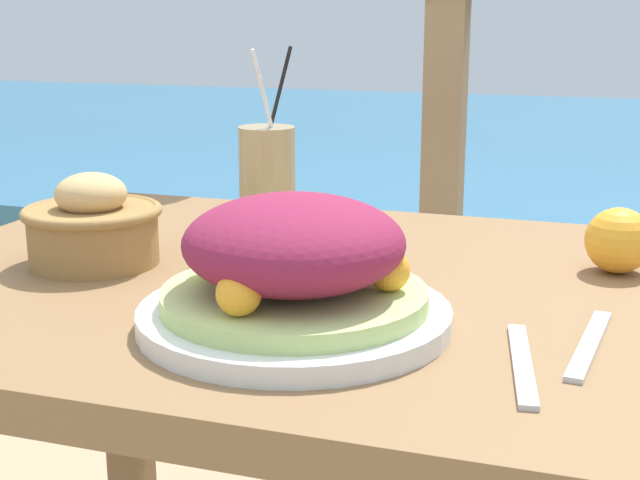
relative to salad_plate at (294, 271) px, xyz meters
name	(u,v)px	position (x,y,z in m)	size (l,w,h in m)	color
patio_table	(326,366)	(-0.02, 0.16, -0.16)	(1.02, 0.73, 0.70)	olive
railing_fence	(445,106)	(-0.02, 0.86, 0.07)	(2.80, 0.08, 1.11)	#937551
sea_backdrop	(541,185)	(-0.02, 3.36, -0.53)	(12.00, 4.00, 0.44)	teal
salad_plate	(294,271)	(0.00, 0.00, 0.00)	(0.30, 0.30, 0.13)	silver
drink_glass	(267,182)	(-0.15, 0.32, 0.02)	(0.07, 0.08, 0.25)	tan
bread_basket	(93,226)	(-0.30, 0.13, -0.01)	(0.16, 0.16, 0.11)	olive
fork	(522,363)	(0.22, -0.03, -0.05)	(0.04, 0.18, 0.00)	silver
knife	(589,344)	(0.27, 0.03, -0.05)	(0.04, 0.18, 0.00)	silver
orange_near_basket	(618,240)	(0.29, 0.29, -0.02)	(0.08, 0.08, 0.08)	#F9A328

